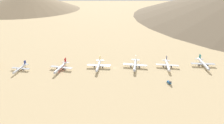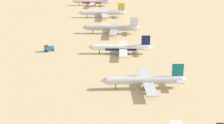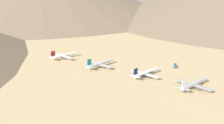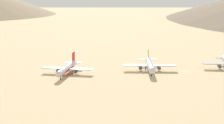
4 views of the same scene
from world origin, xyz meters
name	(u,v)px [view 4 (image 4 of 4)]	position (x,y,z in m)	size (l,w,h in m)	color
ground_plane	(186,71)	(0.00, 0.00, 0.00)	(2078.19, 2078.19, 0.00)	tan
parked_jet_2	(67,68)	(9.40, -71.85, 3.64)	(37.84, 30.93, 10.94)	silver
parked_jet_3	(150,65)	(0.68, -22.31, 3.88)	(39.88, 32.31, 11.52)	silver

